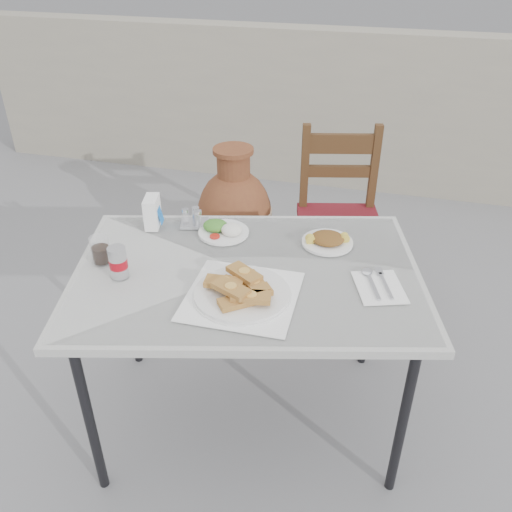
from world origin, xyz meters
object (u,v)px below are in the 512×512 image
(chair, at_px, (339,219))
(salad_rice_plate, at_px, (223,229))
(terracotta_urn, at_px, (235,215))
(cafe_table, at_px, (247,282))
(salad_chopped_plate, at_px, (327,240))
(cola_glass, at_px, (101,251))
(pide_plate, at_px, (242,288))
(napkin_holder, at_px, (152,212))
(condiment_caddy, at_px, (194,219))
(soda_can, at_px, (118,262))

(chair, bearing_deg, salad_rice_plate, -131.75)
(salad_rice_plate, distance_m, terracotta_urn, 1.05)
(cafe_table, xyz_separation_m, chair, (0.23, 1.00, -0.22))
(salad_chopped_plate, distance_m, cola_glass, 0.88)
(cafe_table, height_order, cola_glass, cola_glass)
(pide_plate, relative_size, napkin_holder, 2.94)
(cola_glass, bearing_deg, condiment_caddy, 56.18)
(condiment_caddy, bearing_deg, salad_rice_plate, -14.66)
(cafe_table, bearing_deg, terracotta_urn, 109.38)
(cafe_table, height_order, condiment_caddy, condiment_caddy)
(soda_can, xyz_separation_m, cola_glass, (-0.11, 0.07, -0.01))
(cola_glass, xyz_separation_m, napkin_holder, (0.08, 0.31, 0.02))
(salad_chopped_plate, distance_m, napkin_holder, 0.74)
(cafe_table, relative_size, pide_plate, 3.81)
(soda_can, distance_m, chair, 1.37)
(salad_chopped_plate, distance_m, terracotta_urn, 1.20)
(salad_rice_plate, height_order, napkin_holder, napkin_holder)
(salad_chopped_plate, distance_m, soda_can, 0.82)
(chair, bearing_deg, soda_can, -134.03)
(pide_plate, bearing_deg, cola_glass, 172.27)
(pide_plate, bearing_deg, salad_chopped_plate, 61.58)
(salad_rice_plate, distance_m, chair, 0.91)
(salad_rice_plate, relative_size, salad_chopped_plate, 1.02)
(salad_chopped_plate, xyz_separation_m, condiment_caddy, (-0.57, 0.01, 0.01))
(cafe_table, xyz_separation_m, cola_glass, (-0.55, -0.08, 0.10))
(condiment_caddy, bearing_deg, cola_glass, -123.82)
(cola_glass, height_order, condiment_caddy, cola_glass)
(cola_glass, distance_m, terracotta_urn, 1.33)
(salad_rice_plate, distance_m, soda_can, 0.48)
(salad_chopped_plate, height_order, chair, chair)
(salad_rice_plate, bearing_deg, cafe_table, -54.45)
(cafe_table, xyz_separation_m, napkin_holder, (-0.47, 0.22, 0.12))
(cola_glass, bearing_deg, terracotta_urn, 83.48)
(soda_can, bearing_deg, salad_rice_plate, 55.70)
(salad_rice_plate, xyz_separation_m, napkin_holder, (-0.30, -0.01, 0.05))
(cafe_table, relative_size, cola_glass, 14.10)
(condiment_caddy, distance_m, terracotta_urn, 1.00)
(pide_plate, bearing_deg, napkin_holder, 142.47)
(pide_plate, bearing_deg, terracotta_urn, 108.24)
(cafe_table, bearing_deg, condiment_caddy, 138.57)
(terracotta_urn, bearing_deg, salad_rice_plate, -75.51)
(salad_rice_plate, height_order, soda_can, soda_can)
(salad_chopped_plate, bearing_deg, cola_glass, -156.58)
(napkin_holder, distance_m, chair, 1.10)
(salad_chopped_plate, relative_size, napkin_holder, 1.57)
(pide_plate, relative_size, chair, 0.39)
(terracotta_urn, bearing_deg, pide_plate, -71.76)
(napkin_holder, bearing_deg, soda_can, -98.13)
(salad_chopped_plate, distance_m, condiment_caddy, 0.57)
(salad_rice_plate, distance_m, salad_chopped_plate, 0.43)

